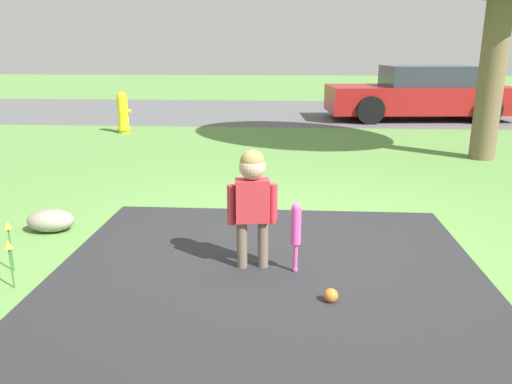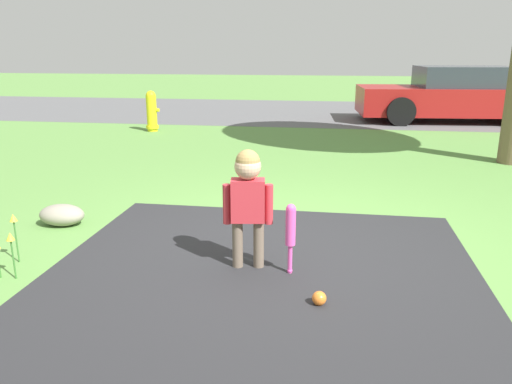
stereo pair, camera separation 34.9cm
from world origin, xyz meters
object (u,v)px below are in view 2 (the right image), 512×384
object	(u,v)px
child	(248,193)
fire_hydrant	(152,112)
baseball_bat	(291,229)
parked_car	(455,95)
sports_ball	(319,298)

from	to	relation	value
child	fire_hydrant	distance (m)	7.19
baseball_bat	parked_car	distance (m)	9.59
child	parked_car	size ratio (longest dim) A/B	0.21
sports_ball	fire_hydrant	bearing A→B (deg)	118.26
sports_ball	parked_car	distance (m)	9.98
sports_ball	fire_hydrant	distance (m)	7.94
child	sports_ball	world-z (taller)	child
child	fire_hydrant	world-z (taller)	child
child	fire_hydrant	bearing A→B (deg)	107.89
child	sports_ball	xyz separation A→B (m)	(0.58, -0.53, -0.57)
fire_hydrant	parked_car	xyz separation A→B (m)	(6.61, 2.56, 0.20)
sports_ball	baseball_bat	bearing A→B (deg)	117.39
child	baseball_bat	bearing A→B (deg)	-19.31
child	baseball_bat	world-z (taller)	child
child	baseball_bat	xyz separation A→B (m)	(0.34, -0.07, -0.25)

